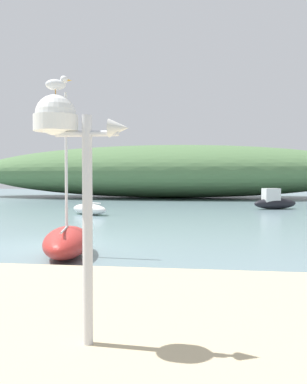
{
  "coord_description": "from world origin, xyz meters",
  "views": [
    {
      "loc": [
        5.11,
        -12.6,
        2.18
      ],
      "look_at": [
        2.54,
        5.25,
        1.53
      ],
      "focal_mm": 39.91,
      "sensor_mm": 36.0,
      "label": 1
    }
  ],
  "objects_px": {
    "mast_structure": "(65,139)",
    "motorboat_near_shore": "(274,201)",
    "seagull_on_radar": "(57,84)",
    "sailboat_outer_mooring": "(89,209)",
    "sailboat_far_left": "(67,241)"
  },
  "relations": [
    {
      "from": "motorboat_near_shore",
      "to": "sailboat_far_left",
      "type": "bearing_deg",
      "value": -113.49
    },
    {
      "from": "mast_structure",
      "to": "seagull_on_radar",
      "type": "xyz_separation_m",
      "value": [
        -0.1,
        0.01,
        0.65
      ]
    },
    {
      "from": "sailboat_outer_mooring",
      "to": "motorboat_near_shore",
      "type": "bearing_deg",
      "value": 27.96
    },
    {
      "from": "seagull_on_radar",
      "to": "sailboat_outer_mooring",
      "type": "bearing_deg",
      "value": 105.69
    },
    {
      "from": "seagull_on_radar",
      "to": "mast_structure",
      "type": "bearing_deg",
      "value": -2.94
    },
    {
      "from": "mast_structure",
      "to": "sailboat_outer_mooring",
      "type": "bearing_deg",
      "value": 105.97
    },
    {
      "from": "seagull_on_radar",
      "to": "sailboat_outer_mooring",
      "type": "distance_m",
      "value": 19.72
    },
    {
      "from": "sailboat_far_left",
      "to": "sailboat_outer_mooring",
      "type": "distance_m",
      "value": 12.82
    },
    {
      "from": "motorboat_near_shore",
      "to": "sailboat_outer_mooring",
      "type": "relative_size",
      "value": 0.89
    },
    {
      "from": "sailboat_far_left",
      "to": "sailboat_outer_mooring",
      "type": "bearing_deg",
      "value": 104.02
    },
    {
      "from": "mast_structure",
      "to": "motorboat_near_shore",
      "type": "distance_m",
      "value": 25.39
    },
    {
      "from": "seagull_on_radar",
      "to": "sailboat_far_left",
      "type": "relative_size",
      "value": 0.07
    },
    {
      "from": "motorboat_near_shore",
      "to": "sailboat_far_left",
      "type": "relative_size",
      "value": 0.7
    },
    {
      "from": "sailboat_far_left",
      "to": "motorboat_near_shore",
      "type": "bearing_deg",
      "value": 66.51
    },
    {
      "from": "sailboat_outer_mooring",
      "to": "sailboat_far_left",
      "type": "bearing_deg",
      "value": -75.98
    }
  ]
}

